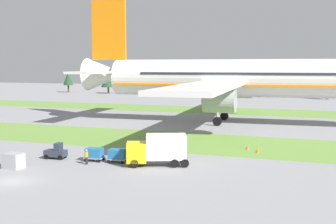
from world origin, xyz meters
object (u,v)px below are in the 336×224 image
Objects in this scene: cargo_dolly_lead at (94,153)px; cargo_dolly_second at (117,155)px; taxiway_marker_0 at (248,147)px; ground_crew_marshaller at (87,156)px; taxiway_marker_2 at (172,147)px; airliner at (235,78)px; catering_truck at (158,149)px; uld_container_1 at (14,161)px; baggage_tug at (56,152)px; taxiway_marker_1 at (258,150)px.

cargo_dolly_second is (2.89, 0.29, 0.00)m from cargo_dolly_lead.
cargo_dolly_second is 18.47m from taxiway_marker_0.
ground_crew_marshaller is 2.56× the size of taxiway_marker_2.
airliner is 33.32× the size of cargo_dolly_second.
ground_crew_marshaller is at bearing 82.99° from catering_truck.
uld_container_1 reaches higher than taxiway_marker_2.
catering_truck reaches higher than taxiway_marker_2.
taxiway_marker_0 is at bearing 11.41° from airliner.
uld_container_1 is 29.86m from taxiway_marker_0.
airliner reaches higher than uld_container_1.
cargo_dolly_second is at bearing -13.10° from airliner.
taxiway_marker_2 is (-2.91, -29.01, -8.61)m from airliner.
cargo_dolly_lead is (5.00, 0.50, 0.10)m from baggage_tug.
cargo_dolly_second is 3.44× the size of taxiway_marker_2.
taxiway_marker_1 is 11.31m from taxiway_marker_2.
baggage_tug is 7.93m from cargo_dolly_second.
cargo_dolly_lead reaches higher than taxiway_marker_2.
catering_truck is at bearing -5.52° from airliner.
baggage_tug is 1.56× the size of ground_crew_marshaller.
baggage_tug reaches higher than taxiway_marker_1.
baggage_tug reaches higher than cargo_dolly_second.
cargo_dolly_lead is at bearing -124.89° from taxiway_marker_2.
catering_truck is (12.99, 0.81, 1.14)m from baggage_tug.
airliner reaches higher than catering_truck.
taxiway_marker_0 is at bearing 40.53° from uld_container_1.
catering_truck reaches higher than taxiway_marker_1.
cargo_dolly_lead is 1.82m from ground_crew_marshaller.
taxiway_marker_0 is (22.69, 19.40, -0.52)m from uld_container_1.
taxiway_marker_0 is at bearing 21.65° from taxiway_marker_2.
uld_container_1 is 30.00m from taxiway_marker_1.
cargo_dolly_lead is 20.81m from taxiway_marker_0.
baggage_tug is at bearing 90.00° from cargo_dolly_lead.
ground_crew_marshaller reaches higher than taxiway_marker_1.
ground_crew_marshaller is at bearing 174.42° from cargo_dolly_lead.
taxiway_marker_2 is at bearing -40.56° from cargo_dolly_lead.
cargo_dolly_second is 11.50m from uld_container_1.
uld_container_1 is at bearing 92.11° from catering_truck.
ground_crew_marshaller is (-2.88, -2.11, 0.03)m from cargo_dolly_second.
cargo_dolly_lead is 1.00× the size of cargo_dolly_second.
ground_crew_marshaller reaches higher than taxiway_marker_2.
catering_truck is 4.20× the size of ground_crew_marshaller.
airliner is 119.39× the size of taxiway_marker_0.
cargo_dolly_second is at bearing -57.57° from ground_crew_marshaller.
ground_crew_marshaller is 2.67× the size of taxiway_marker_0.
uld_container_1 is at bearing -139.47° from taxiway_marker_0.
ground_crew_marshaller is at bearing -16.55° from airliner.
taxiway_marker_0 is 2.41m from taxiway_marker_1.
airliner is at bearing -17.00° from ground_crew_marshaller.
baggage_tug reaches higher than taxiway_marker_2.
taxiway_marker_1 is (1.60, -1.80, 0.02)m from taxiway_marker_0.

